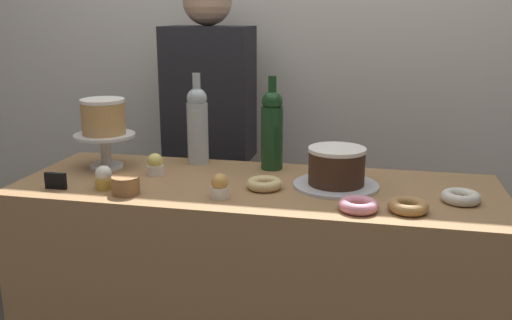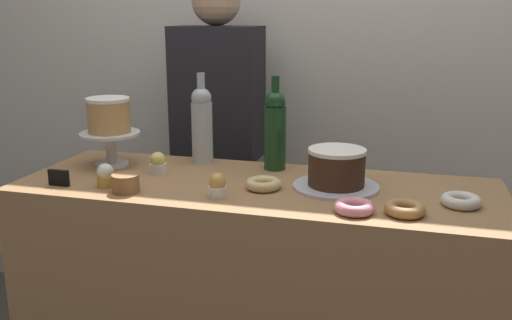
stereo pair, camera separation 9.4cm
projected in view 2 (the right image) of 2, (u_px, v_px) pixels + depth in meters
name	position (u px, v px, depth m)	size (l,w,h in m)	color
back_wall	(307.00, 48.00, 2.49)	(6.00, 0.05, 2.60)	silver
display_counter	(256.00, 314.00, 1.91)	(1.53, 0.54, 0.92)	#997047
cake_stand_pedestal	(111.00, 143.00, 1.99)	(0.21, 0.21, 0.12)	silver
white_layer_cake	(109.00, 115.00, 1.97)	(0.15, 0.15, 0.12)	tan
silver_serving_platter	(336.00, 187.00, 1.76)	(0.27, 0.27, 0.01)	silver
chocolate_round_cake	(337.00, 167.00, 1.74)	(0.18, 0.18, 0.12)	#3D2619
wine_bottle_green	(275.00, 128.00, 1.94)	(0.08, 0.08, 0.33)	#193D1E
wine_bottle_clear	(202.00, 123.00, 2.03)	(0.08, 0.08, 0.33)	#B2BCC1
cupcake_vanilla	(106.00, 176.00, 1.77)	(0.06, 0.06, 0.07)	gold
cupcake_lemon	(158.00, 163.00, 1.91)	(0.06, 0.06, 0.07)	white
cupcake_caramel	(217.00, 186.00, 1.66)	(0.06, 0.06, 0.07)	white
donut_glazed	(263.00, 184.00, 1.75)	(0.11, 0.11, 0.03)	#E0C17F
donut_maple	(405.00, 209.00, 1.52)	(0.11, 0.11, 0.03)	#B27F47
donut_sugar	(461.00, 201.00, 1.59)	(0.11, 0.11, 0.03)	silver
donut_pink	(354.00, 207.00, 1.54)	(0.11, 0.11, 0.03)	pink
cookie_stack	(126.00, 183.00, 1.71)	(0.08, 0.08, 0.05)	olive
price_sign_chalkboard	(59.00, 178.00, 1.77)	(0.07, 0.01, 0.05)	black
barista_figure	(219.00, 159.00, 2.44)	(0.36, 0.22, 1.60)	black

